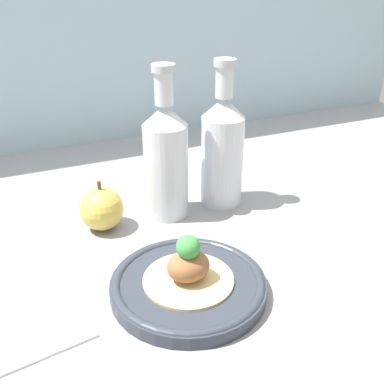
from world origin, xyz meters
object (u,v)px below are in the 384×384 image
Objects in this scene: plate at (188,285)px; apple at (102,209)px; cider_bottle_right at (222,149)px; plated_food at (188,267)px; cider_bottle_left at (166,158)px.

plate is 23.25cm from apple.
cider_bottle_right is at bearing 1.02° from apple.
plated_food is 0.47× the size of cider_bottle_left.
cider_bottle_left is at bearing 1.96° from apple.
plated_food is (0.00, 0.00, 3.07)cm from plate.
plate is 25.14cm from cider_bottle_left.
apple is (-12.25, -0.42, -7.26)cm from cider_bottle_left.
apple is at bearing 107.21° from plate.
apple is (-6.84, 22.07, -0.50)cm from plated_food.
cider_bottle_left is at bearing 76.46° from plate.
cider_bottle_right is (11.22, 0.00, 0.00)cm from cider_bottle_left.
cider_bottle_left is at bearing 180.00° from cider_bottle_right.
cider_bottle_right reaches higher than apple.
cider_bottle_right reaches higher than plate.
plate is at bearing 0.00° from plated_food.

